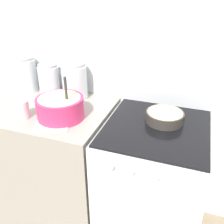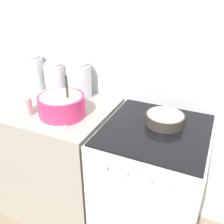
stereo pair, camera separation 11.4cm
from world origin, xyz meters
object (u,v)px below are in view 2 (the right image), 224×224
at_px(tin_can, 25,106).
at_px(stove, 150,187).
at_px(mixing_bowl, 62,105).
at_px(storage_jar_left, 33,74).
at_px(storage_jar_right, 79,82).
at_px(baking_pan, 165,119).
at_px(storage_jar_middle, 55,80).

bearing_deg(tin_can, stove, 11.94).
relative_size(stove, mixing_bowl, 3.17).
distance_m(storage_jar_left, storage_jar_right, 0.41).
relative_size(baking_pan, storage_jar_right, 0.88).
height_order(stove, tin_can, tin_can).
bearing_deg(tin_can, mixing_bowl, 20.37).
bearing_deg(storage_jar_middle, mixing_bowl, -48.90).
distance_m(baking_pan, storage_jar_right, 0.67).
relative_size(stove, storage_jar_right, 3.54).
bearing_deg(mixing_bowl, baking_pan, 14.89).
bearing_deg(storage_jar_right, tin_can, -113.83).
bearing_deg(tin_can, storage_jar_right, 66.17).
xyz_separation_m(storage_jar_left, storage_jar_middle, (0.21, 0.00, -0.01)).
bearing_deg(stove, baking_pan, 67.73).
bearing_deg(tin_can, storage_jar_middle, 96.38).
height_order(mixing_bowl, storage_jar_middle, mixing_bowl).
xyz_separation_m(storage_jar_middle, tin_can, (0.04, -0.37, -0.04)).
distance_m(stove, mixing_bowl, 0.78).
height_order(mixing_bowl, baking_pan, mixing_bowl).
bearing_deg(storage_jar_right, stove, -18.43).
bearing_deg(storage_jar_left, storage_jar_right, 0.00).
height_order(stove, storage_jar_right, storage_jar_right).
bearing_deg(storage_jar_middle, baking_pan, -8.85).
relative_size(storage_jar_left, tin_can, 2.26).
height_order(baking_pan, storage_jar_middle, storage_jar_middle).
distance_m(mixing_bowl, baking_pan, 0.63).
distance_m(storage_jar_left, storage_jar_middle, 0.21).
xyz_separation_m(storage_jar_left, tin_can, (0.25, -0.37, -0.05)).
height_order(stove, storage_jar_middle, storage_jar_middle).
bearing_deg(mixing_bowl, storage_jar_left, 147.60).
bearing_deg(storage_jar_left, stove, -11.32).
xyz_separation_m(baking_pan, storage_jar_right, (-0.65, 0.13, 0.08)).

